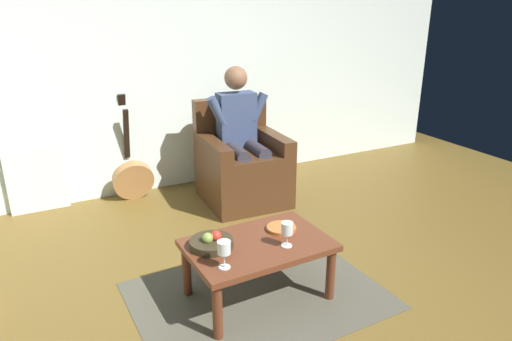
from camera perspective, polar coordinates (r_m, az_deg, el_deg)
ground_plane at (r=3.07m, az=9.04°, el=-17.70°), size 7.56×7.56×0.00m
wall_back at (r=4.85m, az=-9.33°, el=14.24°), size 6.70×0.06×2.80m
rug at (r=3.25m, az=0.25°, el=-15.00°), size 1.64×1.24×0.01m
armchair at (r=4.56m, az=-1.75°, el=0.44°), size 0.78×0.82×0.97m
person_seated at (r=4.44m, az=-1.79°, el=4.84°), size 0.63×0.62×1.30m
coffee_table at (r=3.06m, az=0.26°, el=-9.77°), size 0.93×0.62×0.40m
guitar at (r=4.76m, az=-14.84°, el=-0.74°), size 0.40×0.31×1.03m
radiator at (r=4.78m, az=-25.24°, el=-0.97°), size 0.51×0.06×0.62m
wine_glass_near at (r=2.95m, az=3.82°, el=-7.27°), size 0.08×0.08×0.17m
wine_glass_far at (r=2.72m, az=-3.93°, el=-9.58°), size 0.08×0.08×0.17m
fruit_bowl at (r=2.98m, az=-5.46°, el=-8.74°), size 0.28×0.28×0.11m
decorative_dish at (r=3.19m, az=3.11°, el=-7.06°), size 0.20×0.20×0.02m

